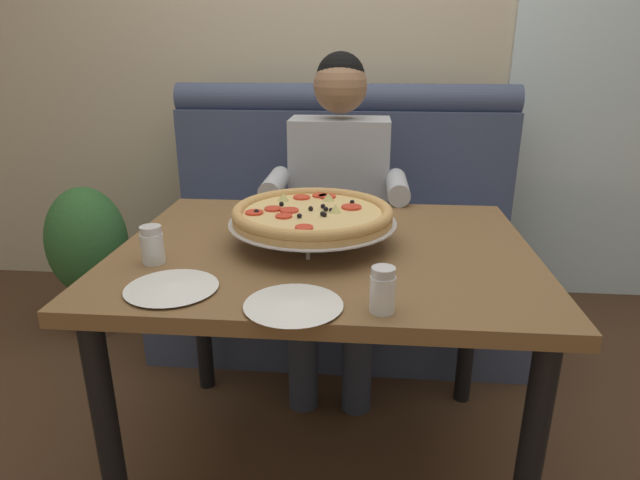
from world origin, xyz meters
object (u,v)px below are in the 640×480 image
(shaker_parmesan, at_px, (382,293))
(plate_near_right, at_px, (171,285))
(dining_table, at_px, (325,277))
(pizza, at_px, (312,215))
(booth_bench, at_px, (340,249))
(diner_main, at_px, (337,200))
(plate_near_left, at_px, (293,303))
(patio_chair, at_px, (544,170))
(potted_plant, at_px, (89,253))
(shaker_oregano, at_px, (152,247))

(shaker_parmesan, relative_size, plate_near_right, 0.47)
(dining_table, relative_size, pizza, 2.43)
(booth_bench, relative_size, shaker_parmesan, 16.12)
(pizza, bearing_deg, diner_main, 86.92)
(plate_near_left, bearing_deg, patio_chair, 62.73)
(dining_table, height_order, plate_near_right, plate_near_right)
(booth_bench, relative_size, plate_near_left, 7.47)
(pizza, distance_m, potted_plant, 1.45)
(booth_bench, bearing_deg, plate_near_left, -91.67)
(shaker_oregano, bearing_deg, patio_chair, 53.85)
(pizza, xyz_separation_m, plate_near_left, (-0.00, -0.40, -0.07))
(dining_table, distance_m, shaker_oregano, 0.48)
(shaker_oregano, bearing_deg, potted_plant, 127.08)
(booth_bench, distance_m, plate_near_right, 1.34)
(plate_near_left, xyz_separation_m, plate_near_right, (-0.29, 0.06, -0.00))
(dining_table, xyz_separation_m, patio_chair, (1.29, 2.19, -0.14))
(dining_table, height_order, patio_chair, patio_chair)
(diner_main, xyz_separation_m, plate_near_right, (-0.33, -0.98, 0.06))
(shaker_oregano, xyz_separation_m, potted_plant, (-0.73, 0.97, -0.41))
(shaker_oregano, bearing_deg, diner_main, 62.32)
(pizza, bearing_deg, plate_near_left, -90.14)
(shaker_oregano, height_order, patio_chair, patio_chair)
(plate_near_left, bearing_deg, shaker_parmesan, -1.15)
(potted_plant, bearing_deg, plate_near_right, -53.40)
(booth_bench, xyz_separation_m, plate_near_right, (-0.33, -1.24, 0.37))
(booth_bench, xyz_separation_m, potted_plant, (-1.17, -0.12, -0.01))
(shaker_oregano, xyz_separation_m, patio_chair, (1.72, 2.36, -0.28))
(dining_table, distance_m, plate_near_left, 0.40)
(patio_chair, bearing_deg, shaker_parmesan, -113.82)
(diner_main, relative_size, plate_near_right, 5.93)
(dining_table, distance_m, pizza, 0.18)
(potted_plant, bearing_deg, booth_bench, 5.68)
(dining_table, bearing_deg, patio_chair, 59.55)
(plate_near_left, distance_m, plate_near_right, 0.30)
(plate_near_right, bearing_deg, diner_main, 71.48)
(shaker_parmesan, relative_size, potted_plant, 0.14)
(diner_main, distance_m, plate_near_right, 1.03)
(diner_main, bearing_deg, shaker_oregano, -117.68)
(patio_chair, bearing_deg, booth_bench, -135.39)
(patio_chair, relative_size, potted_plant, 1.23)
(dining_table, bearing_deg, diner_main, 90.25)
(patio_chair, distance_m, potted_plant, 2.82)
(shaker_parmesan, bearing_deg, booth_bench, 96.58)
(booth_bench, distance_m, pizza, 1.01)
(plate_near_left, height_order, plate_near_right, same)
(pizza, relative_size, plate_near_right, 2.20)
(shaker_oregano, height_order, potted_plant, shaker_oregano)
(patio_chair, xyz_separation_m, potted_plant, (-2.46, -1.39, -0.14))
(plate_near_left, bearing_deg, plate_near_right, 167.90)
(shaker_oregano, xyz_separation_m, plate_near_right, (0.10, -0.16, -0.03))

